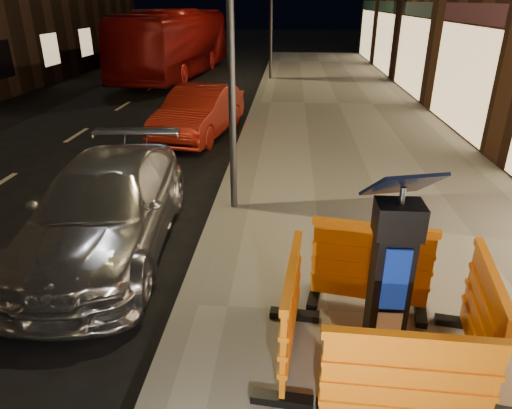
# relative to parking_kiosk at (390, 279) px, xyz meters

# --- Properties ---
(ground_plane) EXTENTS (120.00, 120.00, 0.00)m
(ground_plane) POSITION_rel_parking_kiosk_xyz_m (-2.24, 0.80, -1.17)
(ground_plane) COLOR black
(ground_plane) RESTS_ON ground
(sidewalk) EXTENTS (6.00, 60.00, 0.15)m
(sidewalk) POSITION_rel_parking_kiosk_xyz_m (0.76, 0.80, -1.09)
(sidewalk) COLOR gray
(sidewalk) RESTS_ON ground
(kerb) EXTENTS (0.30, 60.00, 0.15)m
(kerb) POSITION_rel_parking_kiosk_xyz_m (-2.24, 0.80, -1.09)
(kerb) COLOR slate
(kerb) RESTS_ON ground
(parking_kiosk) EXTENTS (0.72, 0.72, 2.03)m
(parking_kiosk) POSITION_rel_parking_kiosk_xyz_m (0.00, 0.00, 0.00)
(parking_kiosk) COLOR black
(parking_kiosk) RESTS_ON sidewalk
(barrier_front) EXTENTS (1.48, 0.66, 1.13)m
(barrier_front) POSITION_rel_parking_kiosk_xyz_m (0.00, -0.95, -0.45)
(barrier_front) COLOR orange
(barrier_front) RESTS_ON sidewalk
(barrier_back) EXTENTS (1.54, 0.85, 1.13)m
(barrier_back) POSITION_rel_parking_kiosk_xyz_m (0.00, 0.95, -0.45)
(barrier_back) COLOR orange
(barrier_back) RESTS_ON sidewalk
(barrier_kerbside) EXTENTS (0.74, 1.51, 1.13)m
(barrier_kerbside) POSITION_rel_parking_kiosk_xyz_m (-0.95, 0.00, -0.45)
(barrier_kerbside) COLOR orange
(barrier_kerbside) RESTS_ON sidewalk
(barrier_bldgside) EXTENTS (0.83, 1.53, 1.13)m
(barrier_bldgside) POSITION_rel_parking_kiosk_xyz_m (0.95, 0.00, -0.45)
(barrier_bldgside) COLOR orange
(barrier_bldgside) RESTS_ON sidewalk
(car_silver) EXTENTS (2.31, 4.93, 1.39)m
(car_silver) POSITION_rel_parking_kiosk_xyz_m (-3.81, 2.42, -1.17)
(car_silver) COLOR silver
(car_silver) RESTS_ON ground
(car_red) EXTENTS (2.17, 4.45, 1.41)m
(car_red) POSITION_rel_parking_kiosk_xyz_m (-3.58, 8.99, -1.17)
(car_red) COLOR maroon
(car_red) RESTS_ON ground
(bus_doubledecker) EXTENTS (3.63, 11.73, 3.22)m
(bus_doubledecker) POSITION_rel_parking_kiosk_xyz_m (-6.91, 20.39, -1.17)
(bus_doubledecker) COLOR maroon
(bus_doubledecker) RESTS_ON ground
(street_lamp_mid) EXTENTS (0.12, 0.12, 6.00)m
(street_lamp_mid) POSITION_rel_parking_kiosk_xyz_m (-1.99, 3.80, 1.98)
(street_lamp_mid) COLOR #3F3F44
(street_lamp_mid) RESTS_ON sidewalk
(street_lamp_far) EXTENTS (0.12, 0.12, 6.00)m
(street_lamp_far) POSITION_rel_parking_kiosk_xyz_m (-1.99, 18.80, 1.98)
(street_lamp_far) COLOR #3F3F44
(street_lamp_far) RESTS_ON sidewalk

